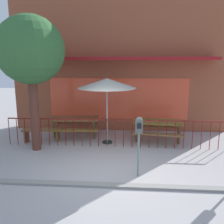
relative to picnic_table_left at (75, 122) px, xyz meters
name	(u,v)px	position (x,y,z in m)	size (l,w,h in m)	color
ground	(111,173)	(1.59, -2.97, -0.61)	(40.00, 40.00, 0.00)	#ABA6A5
pub_storefront	(119,59)	(1.59, 1.36, 2.35)	(8.83, 1.36, 5.95)	#5E2620
patio_fence_front	(115,128)	(1.59, -0.98, 0.05)	(7.44, 0.04, 0.97)	maroon
picnic_table_left	(75,122)	(0.00, 0.00, 0.00)	(1.90, 1.49, 0.79)	brown
picnic_table_right	(158,125)	(3.09, -0.29, 0.00)	(1.97, 1.59, 0.79)	brown
patio_umbrella	(107,84)	(1.28, -0.57, 1.52)	(2.03, 2.03, 2.31)	black
patio_bench	(42,132)	(-1.09, -0.59, -0.26)	(1.43, 0.56, 0.48)	brown
parking_meter_near	(139,131)	(2.30, -3.06, 0.58)	(0.18, 0.17, 1.54)	slate
street_tree	(30,51)	(-1.00, -1.39, 2.56)	(2.11, 2.11, 4.27)	brown
curb_edge	(108,186)	(1.59, -3.65, -0.61)	(12.37, 0.20, 0.11)	gray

